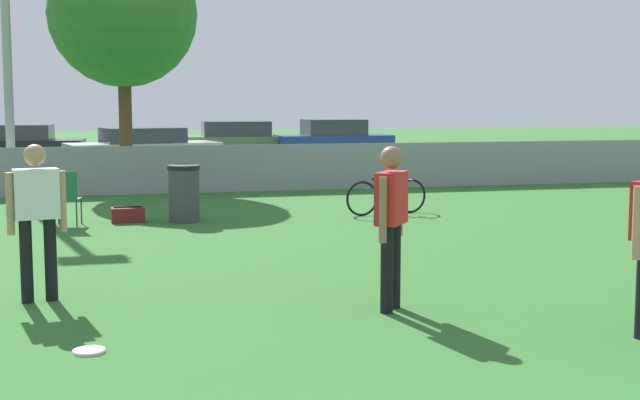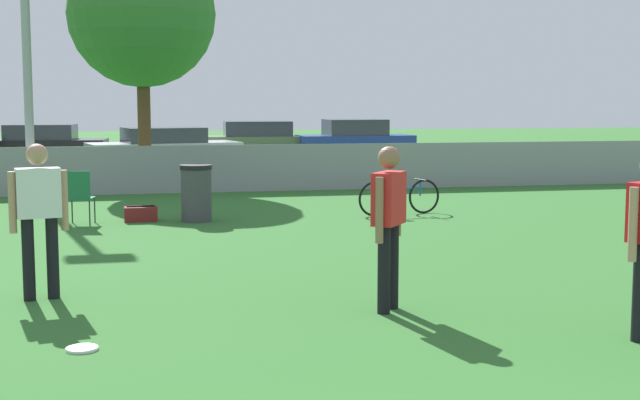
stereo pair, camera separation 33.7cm
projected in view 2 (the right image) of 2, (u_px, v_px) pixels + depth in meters
name	position (u px, v px, depth m)	size (l,w,h in m)	color
fence_backline	(211.00, 169.00, 20.63)	(26.20, 0.07, 1.21)	gray
tree_near_pole	(142.00, 14.00, 21.74)	(3.61, 3.61, 6.05)	#4C331E
player_thrower_red	(389.00, 215.00, 8.98)	(0.45, 0.51, 1.68)	black
player_receiver_white	(39.00, 208.00, 9.50)	(0.60, 0.31, 1.68)	black
frisbee_disc	(82.00, 349.00, 7.66)	(0.28, 0.28, 0.03)	white
folding_chair_sideline	(79.00, 194.00, 15.24)	(0.51, 0.51, 0.94)	#333338
bicycle_sideline	(400.00, 197.00, 16.61)	(1.68, 0.49, 0.70)	black
trash_bin	(196.00, 193.00, 15.73)	(0.57, 0.57, 1.00)	#3F3F44
gear_bag_sideline	(141.00, 214.00, 15.76)	(0.58, 0.32, 0.28)	maroon
parked_car_dark	(41.00, 145.00, 29.31)	(4.32, 2.11, 1.34)	black
parked_car_silver	(164.00, 148.00, 27.41)	(4.84, 2.70, 1.30)	black
parked_car_olive	(258.00, 142.00, 31.02)	(4.49, 1.87, 1.40)	black
parked_car_blue	(355.00, 141.00, 30.93)	(3.99, 1.76, 1.47)	black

